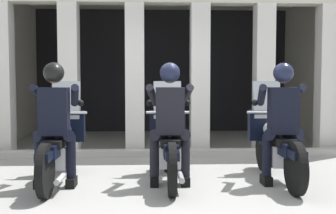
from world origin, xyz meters
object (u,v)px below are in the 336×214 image
motorcycle_left (60,145)px  motorcycle_right (275,143)px  police_officer_right (282,113)px  police_officer_left (55,114)px  motorcycle_center (169,144)px  police_officer_center (170,113)px

motorcycle_left → motorcycle_right: size_ratio=1.00×
police_officer_right → police_officer_left: bearing=177.7°
police_officer_left → motorcycle_center: bearing=16.4°
police_officer_center → police_officer_right: 1.46m
motorcycle_left → police_officer_right: bearing=-0.9°
motorcycle_left → motorcycle_center: same height
motorcycle_left → police_officer_left: (-0.00, -0.28, 0.44)m
motorcycle_left → police_officer_left: bearing=-85.6°
motorcycle_center → motorcycle_right: same height
police_officer_center → police_officer_left: bearing=-175.5°
police_officer_left → motorcycle_center: size_ratio=0.78×
motorcycle_center → police_officer_center: (-0.00, -0.28, 0.44)m
motorcycle_left → motorcycle_right: (2.92, 0.00, 0.00)m
motorcycle_left → police_officer_center: 1.54m
police_officer_left → motorcycle_right: (2.92, 0.29, -0.44)m
motorcycle_center → police_officer_right: 1.55m
police_officer_left → police_officer_center: bearing=5.4°
police_officer_center → motorcycle_right: (1.46, 0.27, -0.44)m
police_officer_left → motorcycle_center: 1.55m
motorcycle_center → motorcycle_right: (1.46, -0.02, 0.00)m
police_officer_left → motorcycle_right: police_officer_left is taller
motorcycle_right → motorcycle_center: bearing=176.9°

